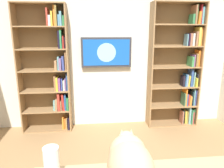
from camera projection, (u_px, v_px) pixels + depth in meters
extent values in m
cube|color=silver|center=(110.00, 54.00, 3.86)|extent=(4.52, 0.06, 2.70)
cube|color=#937047|center=(198.00, 67.00, 3.89)|extent=(0.02, 0.28, 2.24)
cube|color=#937047|center=(150.00, 67.00, 3.80)|extent=(0.02, 0.28, 2.24)
cube|color=brown|center=(172.00, 66.00, 3.97)|extent=(0.93, 0.01, 2.24)
cube|color=#937047|center=(171.00, 123.00, 4.11)|extent=(0.88, 0.27, 0.02)
cube|color=#937047|center=(172.00, 105.00, 4.02)|extent=(0.88, 0.27, 0.02)
cube|color=#937047|center=(173.00, 87.00, 3.93)|extent=(0.88, 0.27, 0.02)
cube|color=#937047|center=(175.00, 67.00, 3.84)|extent=(0.88, 0.27, 0.02)
cube|color=#937047|center=(176.00, 46.00, 3.75)|extent=(0.88, 0.27, 0.02)
cube|color=#937047|center=(178.00, 25.00, 3.66)|extent=(0.88, 0.27, 0.02)
cube|color=#937047|center=(179.00, 2.00, 3.58)|extent=(0.88, 0.27, 0.02)
cube|color=#368046|center=(192.00, 115.00, 4.12)|extent=(0.02, 0.19, 0.30)
cube|color=#AE2F37|center=(191.00, 117.00, 4.10)|extent=(0.02, 0.21, 0.24)
cube|color=#367C4E|center=(190.00, 115.00, 4.10)|extent=(0.02, 0.23, 0.29)
cube|color=#72A2AF|center=(188.00, 114.00, 4.11)|extent=(0.04, 0.21, 0.32)
cube|color=olive|center=(186.00, 117.00, 4.10)|extent=(0.03, 0.13, 0.24)
cube|color=gold|center=(185.00, 117.00, 4.08)|extent=(0.04, 0.12, 0.25)
cube|color=#19292C|center=(182.00, 116.00, 4.11)|extent=(0.02, 0.14, 0.27)
cube|color=#A2634D|center=(181.00, 117.00, 4.08)|extent=(0.02, 0.16, 0.25)
cube|color=#39408C|center=(194.00, 97.00, 4.03)|extent=(0.03, 0.20, 0.30)
cube|color=#5F9CAA|center=(193.00, 96.00, 4.01)|extent=(0.02, 0.17, 0.32)
cube|color=black|center=(191.00, 98.00, 4.00)|extent=(0.03, 0.14, 0.28)
cube|color=orange|center=(189.00, 100.00, 4.01)|extent=(0.05, 0.16, 0.18)
cube|color=red|center=(187.00, 99.00, 4.03)|extent=(0.03, 0.21, 0.21)
cube|color=#33508B|center=(186.00, 99.00, 4.02)|extent=(0.02, 0.19, 0.22)
cube|color=orange|center=(184.00, 96.00, 3.99)|extent=(0.02, 0.19, 0.33)
cube|color=#427251|center=(183.00, 99.00, 4.00)|extent=(0.02, 0.19, 0.24)
cube|color=#23222C|center=(196.00, 80.00, 3.93)|extent=(0.02, 0.15, 0.23)
cube|color=gold|center=(194.00, 82.00, 3.93)|extent=(0.03, 0.23, 0.16)
cube|color=#70A3A2|center=(193.00, 79.00, 3.91)|extent=(0.04, 0.13, 0.27)
cube|color=#315091|center=(190.00, 77.00, 3.93)|extent=(0.04, 0.18, 0.32)
cube|color=gold|center=(188.00, 81.00, 3.93)|extent=(0.04, 0.15, 0.20)
cube|color=#718EB0|center=(186.00, 80.00, 3.93)|extent=(0.03, 0.13, 0.22)
cube|color=#28588A|center=(185.00, 80.00, 3.93)|extent=(0.04, 0.16, 0.23)
cube|color=black|center=(183.00, 81.00, 3.91)|extent=(0.04, 0.14, 0.19)
cube|color=orange|center=(197.00, 58.00, 3.85)|extent=(0.03, 0.17, 0.29)
cube|color=olive|center=(195.00, 60.00, 3.86)|extent=(0.04, 0.22, 0.23)
cube|color=#7E4D82|center=(193.00, 60.00, 3.84)|extent=(0.02, 0.17, 0.21)
cube|color=#3E874D|center=(190.00, 61.00, 3.85)|extent=(0.04, 0.22, 0.18)
cube|color=orange|center=(200.00, 37.00, 3.74)|extent=(0.03, 0.13, 0.31)
cube|color=gold|center=(197.00, 36.00, 3.75)|extent=(0.04, 0.22, 0.32)
cube|color=#966748|center=(195.00, 39.00, 3.74)|extent=(0.04, 0.19, 0.25)
cube|color=silver|center=(192.00, 40.00, 3.76)|extent=(0.04, 0.17, 0.21)
cube|color=#9F674C|center=(190.00, 39.00, 3.75)|extent=(0.04, 0.15, 0.22)
cube|color=#26152A|center=(188.00, 40.00, 3.74)|extent=(0.02, 0.18, 0.21)
cube|color=#6297AE|center=(186.00, 40.00, 3.74)|extent=(0.02, 0.15, 0.21)
cube|color=#5BA1B2|center=(202.00, 16.00, 3.66)|extent=(0.03, 0.13, 0.29)
cube|color=#AF292F|center=(200.00, 14.00, 3.66)|extent=(0.02, 0.14, 0.33)
cube|color=orange|center=(198.00, 18.00, 3.65)|extent=(0.05, 0.17, 0.21)
cube|color=#306E3C|center=(196.00, 14.00, 3.66)|extent=(0.04, 0.13, 0.33)
cube|color=#9C6A49|center=(194.00, 15.00, 3.66)|extent=(0.03, 0.22, 0.32)
cube|color=#357A49|center=(192.00, 19.00, 3.65)|extent=(0.04, 0.18, 0.17)
cube|color=#937047|center=(68.00, 70.00, 3.66)|extent=(0.02, 0.28, 2.20)
cube|color=#937047|center=(19.00, 71.00, 3.58)|extent=(0.02, 0.28, 2.20)
cube|color=brown|center=(46.00, 69.00, 3.75)|extent=(0.85, 0.01, 2.20)
cube|color=#937047|center=(49.00, 129.00, 3.88)|extent=(0.80, 0.27, 0.02)
cube|color=#937047|center=(47.00, 110.00, 3.79)|extent=(0.80, 0.27, 0.02)
cube|color=#937047|center=(46.00, 91.00, 3.71)|extent=(0.80, 0.27, 0.02)
cube|color=#937047|center=(44.00, 70.00, 3.62)|extent=(0.80, 0.27, 0.02)
cube|color=#937047|center=(42.00, 49.00, 3.53)|extent=(0.80, 0.27, 0.02)
cube|color=#937047|center=(41.00, 27.00, 3.44)|extent=(0.80, 0.27, 0.02)
cube|color=#937047|center=(39.00, 3.00, 3.36)|extent=(0.80, 0.27, 0.02)
cube|color=black|center=(69.00, 122.00, 3.89)|extent=(0.03, 0.23, 0.20)
cube|color=#94764A|center=(67.00, 123.00, 3.87)|extent=(0.02, 0.20, 0.20)
cube|color=orange|center=(65.00, 123.00, 3.89)|extent=(0.03, 0.14, 0.18)
cube|color=orange|center=(63.00, 122.00, 3.87)|extent=(0.03, 0.15, 0.22)
cube|color=#2B7943|center=(68.00, 103.00, 3.78)|extent=(0.04, 0.18, 0.22)
cube|color=#285494|center=(65.00, 101.00, 3.79)|extent=(0.03, 0.16, 0.30)
cube|color=#B42B24|center=(63.00, 101.00, 3.77)|extent=(0.05, 0.16, 0.30)
cube|color=#956647|center=(61.00, 105.00, 3.78)|extent=(0.02, 0.16, 0.17)
cube|color=#BE392C|center=(59.00, 101.00, 3.78)|extent=(0.04, 0.24, 0.31)
cube|color=#90704D|center=(57.00, 104.00, 3.77)|extent=(0.04, 0.22, 0.21)
cube|color=#6BA2A0|center=(55.00, 105.00, 3.77)|extent=(0.04, 0.12, 0.18)
cube|color=#355892|center=(67.00, 81.00, 3.70)|extent=(0.02, 0.12, 0.30)
cube|color=#6F508F|center=(66.00, 84.00, 3.70)|extent=(0.02, 0.19, 0.21)
cube|color=beige|center=(64.00, 85.00, 3.71)|extent=(0.03, 0.14, 0.17)
cube|color=#31449B|center=(62.00, 84.00, 3.70)|extent=(0.02, 0.14, 0.21)
cube|color=#804885|center=(60.00, 84.00, 3.70)|extent=(0.04, 0.17, 0.22)
cube|color=gold|center=(58.00, 84.00, 3.69)|extent=(0.03, 0.22, 0.23)
cube|color=#916442|center=(56.00, 83.00, 3.70)|extent=(0.04, 0.19, 0.26)
cube|color=#966943|center=(66.00, 61.00, 3.60)|extent=(0.02, 0.16, 0.31)
cube|color=#37448D|center=(64.00, 63.00, 3.61)|extent=(0.04, 0.24, 0.24)
cube|color=slate|center=(61.00, 64.00, 3.61)|extent=(0.04, 0.24, 0.20)
cube|color=#659AA1|center=(59.00, 63.00, 3.60)|extent=(0.03, 0.14, 0.23)
cube|color=#A2744D|center=(56.00, 65.00, 3.60)|extent=(0.04, 0.18, 0.16)
cube|color=black|center=(65.00, 43.00, 3.55)|extent=(0.02, 0.13, 0.19)
cube|color=#AE3129|center=(63.00, 42.00, 3.52)|extent=(0.02, 0.13, 0.21)
cube|color=#2F7F4C|center=(61.00, 39.00, 3.53)|extent=(0.03, 0.21, 0.31)
cube|color=black|center=(59.00, 40.00, 3.51)|extent=(0.03, 0.15, 0.29)
cube|color=#328045|center=(64.00, 21.00, 3.47)|extent=(0.03, 0.22, 0.16)
cube|color=#5A8EA2|center=(61.00, 19.00, 3.43)|extent=(0.04, 0.20, 0.23)
cube|color=#5F94B3|center=(59.00, 20.00, 3.44)|extent=(0.02, 0.17, 0.18)
cube|color=olive|center=(56.00, 16.00, 3.43)|extent=(0.03, 0.21, 0.32)
cube|color=orange|center=(55.00, 16.00, 3.42)|extent=(0.03, 0.13, 0.32)
cube|color=yellow|center=(52.00, 19.00, 3.42)|extent=(0.02, 0.18, 0.23)
cube|color=silver|center=(50.00, 21.00, 3.43)|extent=(0.04, 0.16, 0.17)
cube|color=#B23E2E|center=(47.00, 17.00, 3.40)|extent=(0.02, 0.14, 0.28)
cube|color=#333338|center=(106.00, 52.00, 3.76)|extent=(0.89, 0.06, 0.53)
cube|color=blue|center=(106.00, 53.00, 3.73)|extent=(0.82, 0.01, 0.46)
cylinder|color=#8CCCEA|center=(107.00, 53.00, 3.72)|extent=(0.33, 0.00, 0.33)
ellipsoid|color=#D1B284|center=(128.00, 153.00, 1.42)|extent=(0.25, 0.27, 0.25)
sphere|color=#D1B284|center=(126.00, 140.00, 1.47)|extent=(0.12, 0.12, 0.12)
cone|color=#D1B284|center=(131.00, 134.00, 1.46)|extent=(0.05, 0.05, 0.07)
cone|color=#D1B284|center=(122.00, 134.00, 1.45)|extent=(0.05, 0.05, 0.07)
cone|color=beige|center=(131.00, 135.00, 1.45)|extent=(0.03, 0.03, 0.05)
cone|color=beige|center=(122.00, 135.00, 1.45)|extent=(0.03, 0.03, 0.05)
cylinder|color=white|center=(52.00, 163.00, 1.47)|extent=(0.11, 0.11, 0.23)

